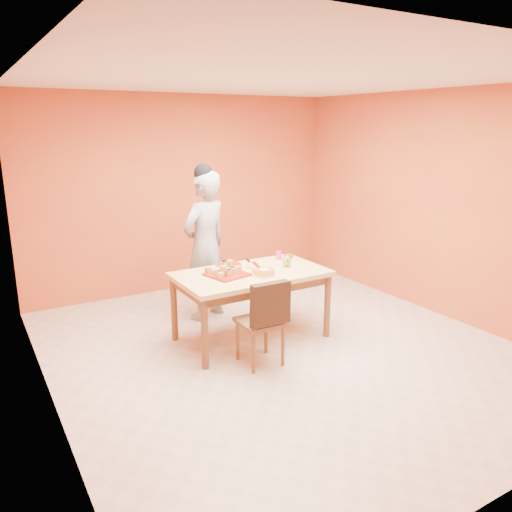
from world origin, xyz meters
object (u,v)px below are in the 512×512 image
dining_table (251,280)px  checker_tin (288,256)px  dining_chair (261,320)px  sponge_cake (264,272)px  magenta_glass (279,255)px  red_dinner_plate (229,265)px  pastry_platter (227,274)px  egg_ornament (287,261)px  person (205,246)px

dining_table → checker_tin: 0.75m
dining_chair → sponge_cake: dining_chair is taller
sponge_cake → magenta_glass: 0.68m
red_dinner_plate → pastry_platter: bearing=-120.4°
dining_chair → dining_table: bearing=70.5°
red_dinner_plate → sponge_cake: 0.54m
dining_chair → pastry_platter: 0.67m
pastry_platter → checker_tin: bearing=16.0°
sponge_cake → checker_tin: bearing=36.8°
red_dinner_plate → checker_tin: size_ratio=2.63×
dining_chair → magenta_glass: (0.77, 0.87, 0.35)m
checker_tin → pastry_platter: bearing=-164.0°
dining_chair → egg_ornament: size_ratio=7.06×
sponge_cake → magenta_glass: bearing=43.5°
sponge_cake → red_dinner_plate: bearing=104.7°
person → red_dinner_plate: 0.50m
egg_ornament → magenta_glass: (0.10, 0.32, -0.02)m
person → pastry_platter: person is taller
red_dinner_plate → sponge_cake: size_ratio=1.24×
dining_table → red_dinner_plate: red_dinner_plate is taller
magenta_glass → dining_table: bearing=-151.9°
dining_table → checker_tin: (0.68, 0.29, 0.11)m
magenta_glass → checker_tin: 0.14m
dining_table → checker_tin: size_ratio=15.07×
dining_table → dining_chair: (-0.23, -0.58, -0.21)m
sponge_cake → dining_chair: bearing=-124.8°
magenta_glass → person: bearing=141.8°
dining_chair → egg_ornament: bearing=41.4°
checker_tin → magenta_glass: bearing=-178.2°
dining_table → person: bearing=99.8°
magenta_glass → checker_tin: bearing=1.8°
dining_chair → magenta_glass: bearing=50.2°
sponge_cake → egg_ornament: size_ratio=1.79×
dining_table → magenta_glass: size_ratio=17.22×
red_dinner_plate → egg_ornament: bearing=-35.5°
egg_ornament → pastry_platter: bearing=167.5°
checker_tin → egg_ornament: bearing=-126.8°
dining_table → sponge_cake: size_ratio=7.12×
dining_chair → checker_tin: bearing=45.7°
person → egg_ornament: person is taller
sponge_cake → egg_ornament: (0.39, 0.15, 0.03)m
sponge_cake → person: bearing=101.1°
dining_table → sponge_cake: 0.23m
dining_chair → person: person is taller
dining_table → pastry_platter: 0.30m
dining_table → egg_ornament: bearing=-3.3°
dining_table → egg_ornament: (0.44, -0.03, 0.16)m
red_dinner_plate → checker_tin: checker_tin is taller
dining_chair → checker_tin: size_ratio=8.32×
sponge_cake → checker_tin: sponge_cake is taller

